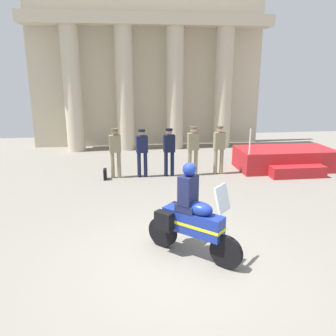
# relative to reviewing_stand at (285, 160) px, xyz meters

# --- Properties ---
(ground_plane) EXTENTS (28.00, 28.00, 0.00)m
(ground_plane) POSITION_rel_reviewing_stand_xyz_m (-4.86, -6.01, -0.38)
(ground_plane) COLOR gray
(colonnade_backdrop) EXTENTS (11.11, 1.65, 6.87)m
(colonnade_backdrop) POSITION_rel_reviewing_stand_xyz_m (-4.70, 4.87, 3.13)
(colonnade_backdrop) COLOR #B6AB91
(colonnade_backdrop) RESTS_ON ground_plane
(reviewing_stand) EXTENTS (3.50, 2.20, 1.68)m
(reviewing_stand) POSITION_rel_reviewing_stand_xyz_m (0.00, 0.00, 0.00)
(reviewing_stand) COLOR #B21E23
(reviewing_stand) RESTS_ON ground_plane
(officer_in_row_0) EXTENTS (0.40, 0.26, 1.70)m
(officer_in_row_0) POSITION_rel_reviewing_stand_xyz_m (-6.25, -0.30, 0.63)
(officer_in_row_0) COLOR #847A5B
(officer_in_row_0) RESTS_ON ground_plane
(officer_in_row_1) EXTENTS (0.40, 0.26, 1.66)m
(officer_in_row_1) POSITION_rel_reviewing_stand_xyz_m (-5.34, -0.32, 0.60)
(officer_in_row_1) COLOR #141938
(officer_in_row_1) RESTS_ON ground_plane
(officer_in_row_2) EXTENTS (0.40, 0.26, 1.68)m
(officer_in_row_2) POSITION_rel_reviewing_stand_xyz_m (-4.41, -0.32, 0.61)
(officer_in_row_2) COLOR black
(officer_in_row_2) RESTS_ON ground_plane
(officer_in_row_3) EXTENTS (0.40, 0.26, 1.72)m
(officer_in_row_3) POSITION_rel_reviewing_stand_xyz_m (-3.57, -0.32, 0.64)
(officer_in_row_3) COLOR #847A5B
(officer_in_row_3) RESTS_ON ground_plane
(officer_in_row_4) EXTENTS (0.40, 0.26, 1.72)m
(officer_in_row_4) POSITION_rel_reviewing_stand_xyz_m (-2.63, -0.27, 0.64)
(officer_in_row_4) COLOR #847A5B
(officer_in_row_4) RESTS_ON ground_plane
(motorcycle_with_rider) EXTENTS (1.62, 1.51, 1.90)m
(motorcycle_with_rider) POSITION_rel_reviewing_stand_xyz_m (-4.70, -5.77, 0.42)
(motorcycle_with_rider) COLOR black
(motorcycle_with_rider) RESTS_ON ground_plane
(briefcase_on_ground) EXTENTS (0.10, 0.32, 0.36)m
(briefcase_on_ground) POSITION_rel_reviewing_stand_xyz_m (-6.62, -0.45, -0.20)
(briefcase_on_ground) COLOR black
(briefcase_on_ground) RESTS_ON ground_plane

